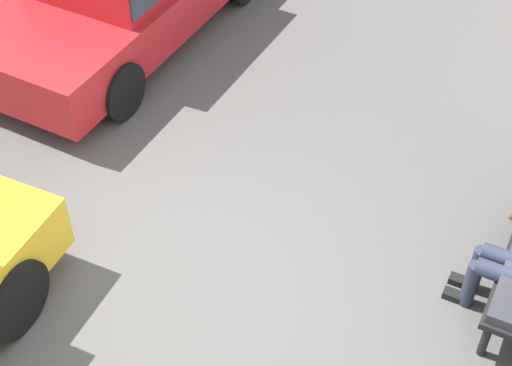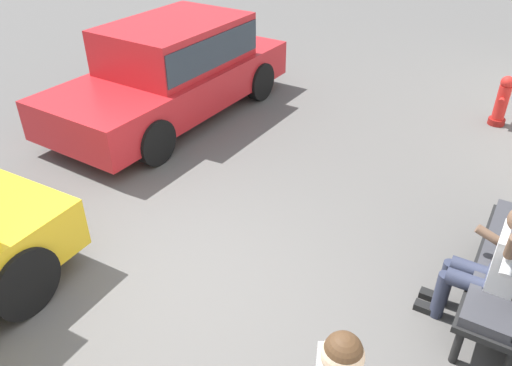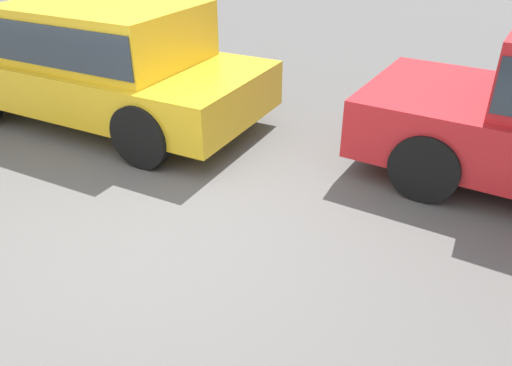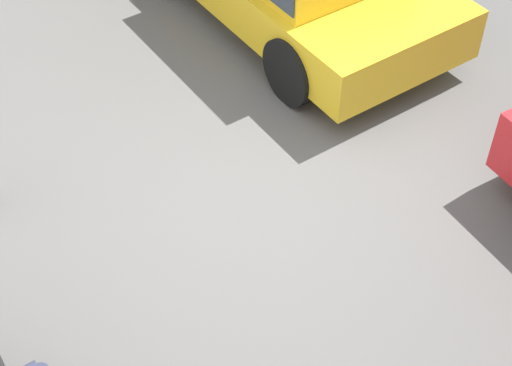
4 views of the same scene
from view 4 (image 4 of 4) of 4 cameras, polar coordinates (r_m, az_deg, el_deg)
name	(u,v)px [view 4 (image 4 of 4)]	position (r m, az deg, el deg)	size (l,w,h in m)	color
ground_plane	(265,195)	(6.89, 0.64, -0.88)	(60.00, 60.00, 0.00)	#565451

